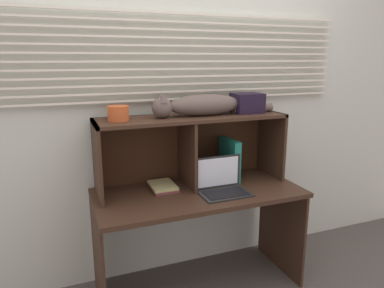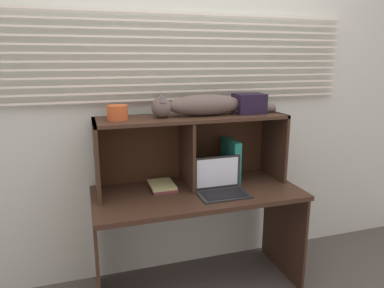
{
  "view_description": "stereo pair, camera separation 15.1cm",
  "coord_description": "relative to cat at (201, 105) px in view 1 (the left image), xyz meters",
  "views": [
    {
      "loc": [
        -0.82,
        -1.79,
        1.55
      ],
      "look_at": [
        0.0,
        0.33,
        1.0
      ],
      "focal_mm": 32.93,
      "sensor_mm": 36.0,
      "label": 1
    },
    {
      "loc": [
        -0.68,
        -1.84,
        1.55
      ],
      "look_at": [
        0.0,
        0.33,
        1.0
      ],
      "focal_mm": 32.93,
      "sensor_mm": 36.0,
      "label": 2
    }
  ],
  "objects": [
    {
      "name": "laptop",
      "position": [
        0.07,
        -0.2,
        -0.49
      ],
      "size": [
        0.32,
        0.22,
        0.22
      ],
      "color": "#242424",
      "rests_on": "desk"
    },
    {
      "name": "desk",
      "position": [
        -0.06,
        -0.12,
        -0.68
      ],
      "size": [
        1.34,
        0.61,
        0.71
      ],
      "color": "#3A2419",
      "rests_on": "ground"
    },
    {
      "name": "book_stack",
      "position": [
        -0.27,
        -0.0,
        -0.53
      ],
      "size": [
        0.17,
        0.22,
        0.03
      ],
      "color": "brown",
      "rests_on": "desk"
    },
    {
      "name": "back_panel_with_blinds",
      "position": [
        -0.06,
        0.22,
        0.0
      ],
      "size": [
        4.4,
        0.08,
        2.5
      ],
      "color": "silver",
      "rests_on": "ground"
    },
    {
      "name": "hutch_shelf_unit",
      "position": [
        -0.07,
        0.03,
        -0.22
      ],
      "size": [
        1.26,
        0.35,
        0.47
      ],
      "color": "#3A2419",
      "rests_on": "desk"
    },
    {
      "name": "binder_upright",
      "position": [
        0.22,
        0.0,
        -0.39
      ],
      "size": [
        0.05,
        0.25,
        0.3
      ],
      "primitive_type": "cube",
      "color": "#1D7865",
      "rests_on": "desk"
    },
    {
      "name": "small_basket",
      "position": [
        -0.54,
        0.0,
        -0.02
      ],
      "size": [
        0.13,
        0.13,
        0.09
      ],
      "primitive_type": "cylinder",
      "color": "#BC5125",
      "rests_on": "hutch_shelf_unit"
    },
    {
      "name": "storage_box",
      "position": [
        0.34,
        0.0,
        -0.0
      ],
      "size": [
        0.2,
        0.16,
        0.13
      ],
      "primitive_type": "cube",
      "color": "black",
      "rests_on": "hutch_shelf_unit"
    },
    {
      "name": "cat",
      "position": [
        0.0,
        0.0,
        0.0
      ],
      "size": [
        0.87,
        0.16,
        0.16
      ],
      "color": "brown",
      "rests_on": "hutch_shelf_unit"
    }
  ]
}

